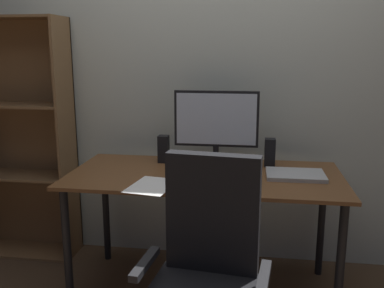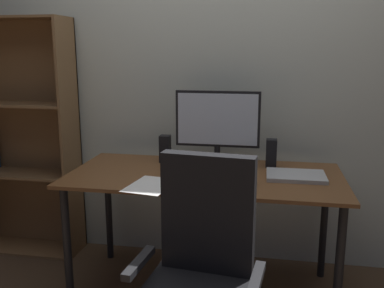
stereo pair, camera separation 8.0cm
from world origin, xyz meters
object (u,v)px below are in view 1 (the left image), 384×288
Objects in this scene: keyboard at (203,181)px; speaker_right at (270,153)px; desk at (205,187)px; monitor at (216,123)px; bookshelf at (19,140)px; coffee_mug at (235,164)px; laptop at (295,175)px; mouse at (251,180)px; speaker_left at (164,149)px.

speaker_right reaches higher than keyboard.
monitor is (0.04, 0.23, 0.34)m from desk.
speaker_right is at bearing -5.06° from bookshelf.
coffee_mug is (0.13, -0.20, -0.20)m from monitor.
monitor is at bearing 154.77° from laptop.
monitor is at bearing 113.64° from mouse.
keyboard is 0.53m from speaker_right.
laptop is at bearing 1.60° from desk.
coffee_mug is 0.50m from speaker_left.
speaker_left reaches higher than coffee_mug.
monitor reaches higher than speaker_left.
speaker_right reaches higher than laptop.
monitor is 1.77× the size of keyboard.
bookshelf reaches higher than desk.
coffee_mug reaches higher than desk.
laptop is (0.25, 0.16, -0.01)m from mouse.
mouse is at bearing -63.24° from coffee_mug.
keyboard reaches higher than desk.
monitor is 0.57m from laptop.
desk is 0.41m from monitor.
desk is 1.41m from bookshelf.
monitor is 0.31× the size of bookshelf.
monitor reaches higher than mouse.
monitor reaches higher than coffee_mug.
laptop is at bearing 17.77° from keyboard.
speaker_left is at bearing -8.15° from bookshelf.
desk is 4.85× the size of laptop.
keyboard is 0.26m from coffee_mug.
mouse is 0.66m from speaker_left.
desk is 0.19m from keyboard.
monitor is at bearing 1.38° from speaker_left.
mouse is at bearing -33.63° from speaker_left.
speaker_right is at bearing 44.71° from keyboard.
laptop reaches higher than keyboard.
desk is 0.94× the size of bookshelf.
coffee_mug is (0.17, 0.03, 0.14)m from desk.
mouse is 0.56× the size of speaker_right.
speaker_left is (-0.33, -0.01, -0.17)m from monitor.
mouse reaches higher than laptop.
bookshelf is at bearing 171.85° from speaker_left.
keyboard is at bearing -94.29° from monitor.
laptop is 1.88× the size of speaker_left.
coffee_mug is at bearing -22.25° from speaker_left.
desk is 14.44× the size of coffee_mug.
keyboard is at bearing -128.62° from coffee_mug.
coffee_mug reaches higher than keyboard.
coffee_mug is (0.16, 0.20, 0.04)m from keyboard.
keyboard is at bearing -132.72° from speaker_right.
monitor is 4.78× the size of coffee_mug.
keyboard is (0.01, -0.17, 0.09)m from desk.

